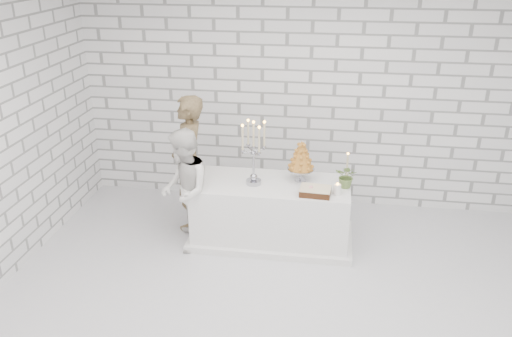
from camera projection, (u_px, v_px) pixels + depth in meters
name	position (u px, v px, depth m)	size (l,w,h in m)	color
ground	(289.00, 313.00, 5.09)	(6.00, 5.00, 0.01)	silver
wall_back	(310.00, 95.00, 6.77)	(6.00, 0.01, 3.00)	white
cake_table	(271.00, 212.00, 6.22)	(1.80, 0.80, 0.75)	white
groom	(189.00, 163.00, 6.37)	(0.61, 0.40, 1.69)	#4B3C28
bride	(185.00, 191.00, 5.95)	(0.70, 0.54, 1.44)	white
candelabra	(254.00, 153.00, 5.89)	(0.31, 0.31, 0.76)	#9C9CA6
croquembouche	(301.00, 161.00, 6.03)	(0.32, 0.32, 0.49)	#92581B
chocolate_cake	(315.00, 191.00, 5.77)	(0.33, 0.24, 0.08)	black
pillar_candle	(337.00, 190.00, 5.77)	(0.08, 0.08, 0.12)	white
extra_taper	(347.00, 167.00, 6.08)	(0.06, 0.06, 0.32)	beige
flowers	(347.00, 176.00, 5.91)	(0.25, 0.21, 0.27)	#40612B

